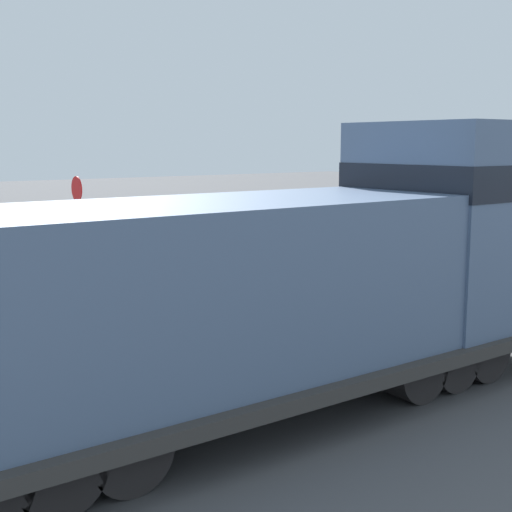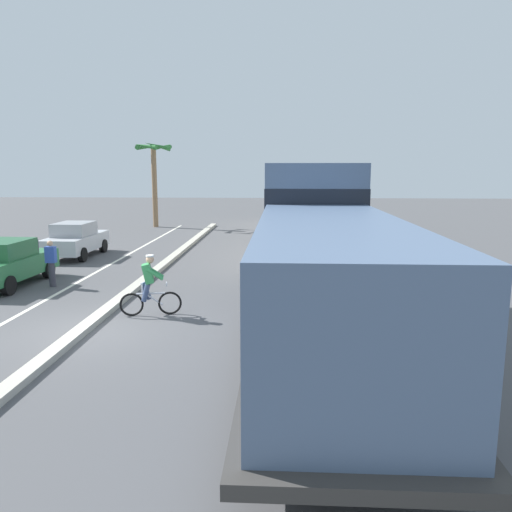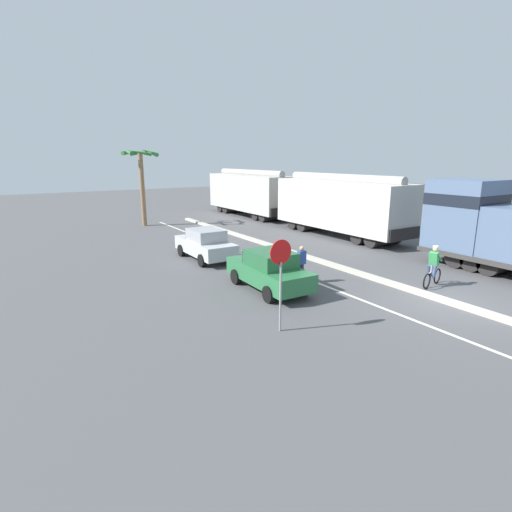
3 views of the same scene
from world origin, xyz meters
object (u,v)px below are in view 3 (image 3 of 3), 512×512
object	(u,v)px
stop_sign	(281,268)
pedestrian_by_cars	(301,264)
parked_car_green	(269,270)
cyclist	(433,267)
palm_tree_near	(141,167)
hopper_car_lead	(341,206)
parked_car_silver	(205,244)
hopper_car_middle	(250,193)

from	to	relation	value
stop_sign	pedestrian_by_cars	size ratio (longest dim) A/B	1.78
parked_car_green	cyclist	bearing A→B (deg)	-29.11
palm_tree_near	pedestrian_by_cars	size ratio (longest dim) A/B	3.67
hopper_car_lead	parked_car_green	bearing A→B (deg)	-146.98
palm_tree_near	pedestrian_by_cars	distance (m)	18.68
stop_sign	palm_tree_near	bearing A→B (deg)	83.12
parked_car_green	pedestrian_by_cars	world-z (taller)	same
hopper_car_lead	parked_car_silver	xyz separation A→B (m)	(-10.53, -0.94, -1.26)
hopper_car_lead	parked_car_green	size ratio (longest dim) A/B	2.49
hopper_car_middle	palm_tree_near	world-z (taller)	palm_tree_near
palm_tree_near	hopper_car_lead	bearing A→B (deg)	-49.04
cyclist	stop_sign	world-z (taller)	stop_sign
hopper_car_middle	stop_sign	size ratio (longest dim) A/B	3.68
parked_car_silver	stop_sign	world-z (taller)	stop_sign
parked_car_green	cyclist	size ratio (longest dim) A/B	2.49
hopper_car_lead	pedestrian_by_cars	size ratio (longest dim) A/B	6.54
parked_car_green	hopper_car_lead	bearing A→B (deg)	33.02
cyclist	parked_car_silver	bearing A→B (deg)	122.79
parked_car_silver	pedestrian_by_cars	xyz separation A→B (m)	(1.62, -5.96, 0.03)
parked_car_green	stop_sign	xyz separation A→B (m)	(-1.97, -3.47, 1.21)
hopper_car_lead	cyclist	distance (m)	11.22
parked_car_green	palm_tree_near	size ratio (longest dim) A/B	0.72
palm_tree_near	hopper_car_middle	bearing A→B (deg)	1.20
hopper_car_middle	parked_car_green	size ratio (longest dim) A/B	2.49
hopper_car_lead	stop_sign	xyz separation A→B (m)	(-12.51, -10.32, -0.05)
hopper_car_lead	palm_tree_near	world-z (taller)	palm_tree_near
palm_tree_near	pedestrian_by_cars	world-z (taller)	palm_tree_near
hopper_car_lead	parked_car_green	world-z (taller)	hopper_car_lead
stop_sign	hopper_car_middle	bearing A→B (deg)	60.28
palm_tree_near	parked_car_silver	bearing A→B (deg)	-92.96
parked_car_green	stop_sign	world-z (taller)	stop_sign
cyclist	stop_sign	xyz separation A→B (m)	(-7.92, -0.15, 1.21)
hopper_car_middle	parked_car_silver	xyz separation A→B (m)	(-10.53, -12.54, -1.26)
hopper_car_lead	parked_car_silver	world-z (taller)	hopper_car_lead
parked_car_green	pedestrian_by_cars	distance (m)	1.63
hopper_car_lead	cyclist	bearing A→B (deg)	-114.30
hopper_car_middle	parked_car_silver	bearing A→B (deg)	-130.01
parked_car_green	stop_sign	distance (m)	4.17
pedestrian_by_cars	hopper_car_lead	bearing A→B (deg)	37.75
hopper_car_lead	parked_car_silver	size ratio (longest dim) A/B	2.52
hopper_car_lead	stop_sign	world-z (taller)	hopper_car_lead
parked_car_green	parked_car_silver	distance (m)	5.91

